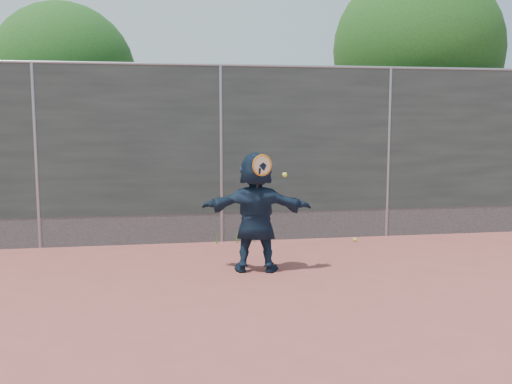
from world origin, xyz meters
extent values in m
plane|color=#9E4C42|center=(0.00, 0.00, 0.00)|extent=(80.00, 80.00, 0.00)
imported|color=#142438|center=(0.27, 1.51, 0.83)|extent=(1.60, 0.79, 1.66)
sphere|color=#CCEB34|center=(2.28, 3.12, 0.03)|extent=(0.07, 0.07, 0.07)
cube|color=#38423D|center=(0.00, 3.50, 1.75)|extent=(20.00, 0.04, 2.50)
cube|color=slate|center=(0.00, 3.50, 0.25)|extent=(20.00, 0.03, 0.50)
cylinder|color=gray|center=(0.00, 3.50, 3.00)|extent=(20.00, 0.05, 0.05)
cylinder|color=gray|center=(-3.00, 3.50, 1.50)|extent=(0.06, 0.06, 3.00)
cylinder|color=gray|center=(0.00, 3.50, 1.50)|extent=(0.06, 0.06, 3.00)
cylinder|color=gray|center=(3.00, 3.50, 1.50)|extent=(0.06, 0.06, 3.00)
torus|color=#C97212|center=(0.32, 1.31, 1.49)|extent=(0.29, 0.11, 0.29)
cylinder|color=beige|center=(0.32, 1.31, 1.49)|extent=(0.24, 0.08, 0.25)
cylinder|color=black|center=(0.27, 1.33, 1.29)|extent=(0.07, 0.13, 0.33)
sphere|color=#CCEB34|center=(0.65, 1.39, 1.35)|extent=(0.07, 0.07, 0.07)
cylinder|color=#382314|center=(4.50, 5.70, 1.30)|extent=(0.28, 0.28, 2.60)
sphere|color=#23561C|center=(4.50, 5.70, 3.59)|extent=(3.60, 3.60, 3.60)
sphere|color=#23561C|center=(5.22, 5.90, 3.23)|extent=(2.52, 2.52, 2.52)
cylinder|color=#382314|center=(-3.00, 6.50, 1.10)|extent=(0.28, 0.28, 2.20)
sphere|color=#23561C|center=(-3.00, 6.50, 3.03)|extent=(3.00, 3.00, 3.00)
sphere|color=#23561C|center=(-2.40, 6.70, 2.73)|extent=(2.10, 2.10, 2.10)
cone|color=#387226|center=(0.25, 3.38, 0.13)|extent=(0.03, 0.03, 0.26)
cone|color=#387226|center=(0.55, 3.40, 0.15)|extent=(0.03, 0.03, 0.30)
cone|color=#387226|center=(-0.10, 3.36, 0.11)|extent=(0.03, 0.03, 0.22)
camera|label=1|loc=(-1.01, -6.15, 2.08)|focal=40.00mm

